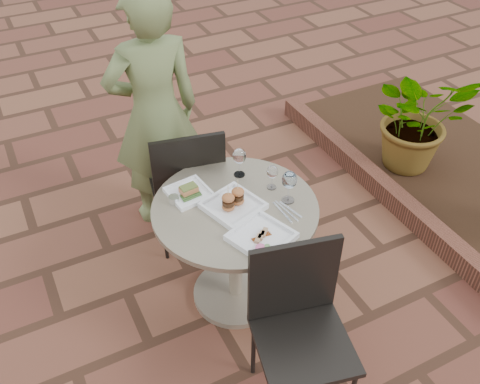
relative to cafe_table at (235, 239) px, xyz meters
name	(u,v)px	position (x,y,z in m)	size (l,w,h in m)	color
ground	(216,317)	(-0.18, -0.10, -0.48)	(60.00, 60.00, 0.00)	brown
cafe_table	(235,239)	(0.00, 0.00, 0.00)	(0.90, 0.90, 0.73)	gray
chair_far	(187,180)	(-0.06, 0.55, 0.07)	(0.52, 0.52, 0.93)	black
chair_near	(299,316)	(0.01, -0.66, 0.07)	(0.53, 0.53, 0.93)	black
diner	(155,113)	(-0.11, 0.93, 0.35)	(0.61, 0.40, 1.66)	#616F3D
plate_salmon	(189,192)	(-0.18, 0.20, 0.26)	(0.24, 0.24, 0.06)	white
plate_sliders	(233,203)	(-0.01, -0.01, 0.28)	(0.34, 0.34, 0.17)	white
plate_tuna	(261,237)	(0.01, -0.28, 0.26)	(0.35, 0.35, 0.03)	white
wine_glass_right	(289,181)	(0.28, -0.08, 0.38)	(0.08, 0.08, 0.19)	white
wine_glass_mid	(239,157)	(0.15, 0.24, 0.37)	(0.08, 0.08, 0.18)	white
wine_glass_far	(272,172)	(0.26, 0.05, 0.35)	(0.06, 0.06, 0.15)	white
steel_ramekin	(174,200)	(-0.28, 0.18, 0.27)	(0.06, 0.06, 0.04)	silver
cutlery_set	(287,211)	(0.23, -0.16, 0.25)	(0.09, 0.20, 0.00)	silver
planter_curb	(396,200)	(1.42, 0.20, -0.41)	(0.12, 3.00, 0.15)	brown
mulch_bed	(466,178)	(2.12, 0.20, -0.45)	(1.30, 3.00, 0.06)	black
potted_plant_a	(418,118)	(1.81, 0.54, -0.01)	(0.75, 0.65, 0.83)	#33662D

